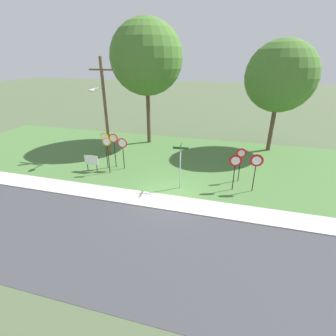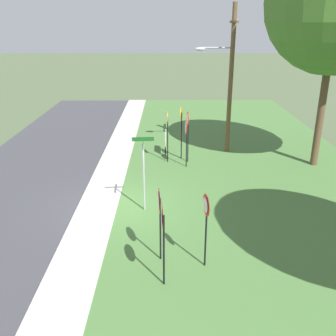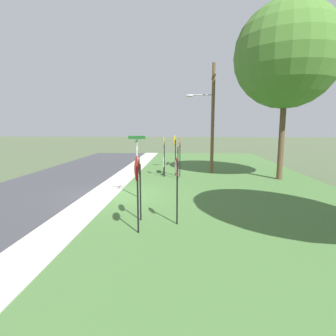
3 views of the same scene
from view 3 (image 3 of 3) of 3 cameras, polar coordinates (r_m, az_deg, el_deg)
name	(u,v)px [view 3 (image 3 of 3)]	position (r m, az deg, el deg)	size (l,w,h in m)	color
ground_plane	(117,195)	(14.16, -10.55, -5.63)	(160.00, 160.00, 0.00)	#4C5B3D
road_asphalt	(26,194)	(16.00, -27.55, -4.82)	(44.00, 6.40, 0.01)	#3D3D42
sidewalk_strip	(102,194)	(14.37, -13.67, -5.41)	(44.00, 1.60, 0.06)	#BCB7AD
grass_median	(237,197)	(14.00, 14.16, -5.83)	(44.00, 12.00, 0.04)	#477038
stop_sign_near_left	(164,149)	(18.54, -0.86, 3.98)	(0.60, 0.13, 2.70)	black
stop_sign_near_right	(175,147)	(19.04, 1.49, 4.48)	(0.68, 0.13, 2.82)	black
stop_sign_far_left	(180,149)	(18.51, 2.44, 4.07)	(0.68, 0.12, 2.69)	black
stop_sign_far_center	(178,152)	(17.79, 2.01, 3.35)	(0.75, 0.10, 2.44)	black
yield_sign_near_left	(176,175)	(9.41, 1.76, -1.50)	(0.66, 0.16, 2.38)	black
yield_sign_near_right	(139,172)	(9.87, -6.06, -0.85)	(0.78, 0.12, 2.41)	black
yield_sign_far_left	(136,176)	(8.65, -6.64, -1.65)	(0.79, 0.10, 2.51)	black
street_name_post	(137,161)	(13.22, -6.49, 1.45)	(0.96, 0.82, 2.99)	#9EA0A8
utility_pole	(211,115)	(20.30, 8.95, 10.99)	(2.10, 2.10, 7.88)	brown
notice_board	(164,162)	(20.02, -0.83, 1.23)	(1.10, 0.05, 1.25)	black
oak_tree_left	(287,56)	(19.55, 23.59, 20.74)	(6.44, 6.44, 10.98)	brown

